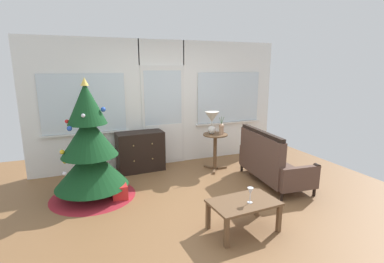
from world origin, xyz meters
name	(u,v)px	position (x,y,z in m)	size (l,w,h in m)	color
ground_plane	(202,204)	(0.00, 0.00, 0.00)	(6.76, 6.76, 0.00)	brown
back_wall_with_door	(163,104)	(0.00, 2.08, 1.28)	(5.20, 0.14, 2.55)	white
christmas_tree	(90,153)	(-1.51, 0.88, 0.71)	(1.32, 1.32, 1.87)	#4C331E
dresser_cabinet	(140,151)	(-0.55, 1.79, 0.39)	(0.92, 0.47, 0.78)	black
settee_sofa	(270,163)	(1.42, 0.31, 0.38)	(0.83, 1.53, 0.96)	black
side_table	(215,145)	(0.83, 1.27, 0.52)	(0.50, 0.48, 0.74)	brown
table_lamp	(212,120)	(0.77, 1.31, 1.02)	(0.28, 0.28, 0.44)	silver
flower_vase	(221,128)	(0.93, 1.21, 0.85)	(0.11, 0.10, 0.35)	tan
coffee_table	(244,206)	(0.19, -0.83, 0.33)	(0.87, 0.57, 0.39)	brown
wine_glass	(250,192)	(0.24, -0.89, 0.53)	(0.08, 0.08, 0.20)	silver
gift_box	(120,192)	(-1.13, 0.61, 0.11)	(0.23, 0.21, 0.23)	red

